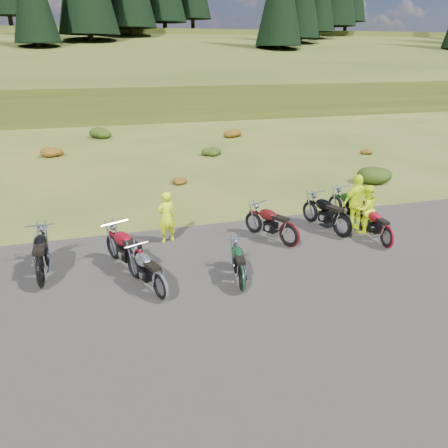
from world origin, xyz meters
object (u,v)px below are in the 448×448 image
object	(u,v)px
motorcycle_0	(43,288)
person_middle	(166,218)
motorcycle_3	(161,300)
motorcycle_7	(363,229)

from	to	relation	value
motorcycle_0	person_middle	bearing A→B (deg)	-61.65
motorcycle_0	motorcycle_3	distance (m)	3.09
motorcycle_0	person_middle	world-z (taller)	person_middle
motorcycle_0	motorcycle_3	bearing A→B (deg)	-118.13
motorcycle_0	person_middle	size ratio (longest dim) A/B	1.44
motorcycle_3	person_middle	size ratio (longest dim) A/B	1.25
motorcycle_3	person_middle	distance (m)	3.52
motorcycle_3	motorcycle_7	distance (m)	7.62
motorcycle_3	person_middle	xyz separation A→B (m)	(0.72, 3.35, 0.80)
motorcycle_0	motorcycle_3	xyz separation A→B (m)	(2.74, -1.42, 0.00)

